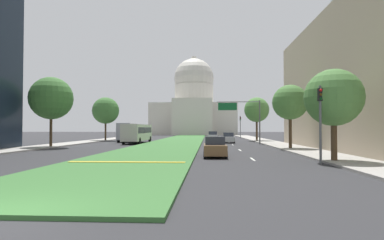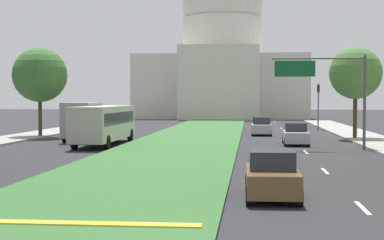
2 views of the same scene
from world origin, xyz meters
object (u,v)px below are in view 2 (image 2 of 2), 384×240
object	(u,v)px
traffic_light_far_right	(318,100)
street_tree_right_far	(355,73)
overhead_guide_sign	(329,82)
box_truck_delivery	(85,121)
city_bus	(104,122)
capitol_building	(222,59)
sedan_midblock	(295,134)
street_tree_left_far	(40,75)
sedan_distant	(262,127)
sedan_lead_stopped	(272,176)

from	to	relation	value
traffic_light_far_right	street_tree_right_far	distance (m)	16.29
overhead_guide_sign	box_truck_delivery	world-z (taller)	overhead_guide_sign
street_tree_right_far	city_bus	world-z (taller)	street_tree_right_far
overhead_guide_sign	street_tree_right_far	world-z (taller)	street_tree_right_far
street_tree_right_far	box_truck_delivery	distance (m)	23.35
traffic_light_far_right	overhead_guide_sign	world-z (taller)	overhead_guide_sign
traffic_light_far_right	city_bus	distance (m)	30.68
city_bus	capitol_building	bearing A→B (deg)	84.75
overhead_guide_sign	sedan_midblock	distance (m)	5.93
street_tree_right_far	city_bus	size ratio (longest dim) A/B	0.72
street_tree_left_far	sedan_distant	bearing A→B (deg)	14.61
sedan_lead_stopped	street_tree_right_far	bearing A→B (deg)	75.35
overhead_guide_sign	sedan_midblock	world-z (taller)	overhead_guide_sign
capitol_building	sedan_distant	size ratio (longest dim) A/B	6.88
capitol_building	sedan_lead_stopped	bearing A→B (deg)	-86.13
street_tree_right_far	city_bus	distance (m)	21.99
street_tree_left_far	sedan_distant	world-z (taller)	street_tree_left_far
street_tree_left_far	sedan_distant	distance (m)	21.24
sedan_lead_stopped	overhead_guide_sign	bearing A→B (deg)	77.52
street_tree_left_far	city_bus	bearing A→B (deg)	-46.13
sedan_distant	city_bus	size ratio (longest dim) A/B	0.39
street_tree_left_far	box_truck_delivery	xyz separation A→B (m)	(5.35, -4.40, -3.96)
capitol_building	sedan_distant	distance (m)	51.98
capitol_building	overhead_guide_sign	bearing A→B (deg)	-81.02
traffic_light_far_right	sedan_midblock	world-z (taller)	traffic_light_far_right
street_tree_right_far	overhead_guide_sign	bearing A→B (deg)	-108.79
street_tree_left_far	sedan_lead_stopped	xyz separation A→B (m)	(19.72, -31.36, -4.85)
city_bus	sedan_lead_stopped	bearing A→B (deg)	-62.97
sedan_lead_stopped	sedan_midblock	world-z (taller)	sedan_lead_stopped
sedan_lead_stopped	box_truck_delivery	xyz separation A→B (m)	(-14.37, 26.96, 0.88)
traffic_light_far_right	sedan_lead_stopped	xyz separation A→B (m)	(-6.85, -47.44, -2.52)
street_tree_right_far	sedan_midblock	xyz separation A→B (m)	(-5.54, -6.55, -4.91)
sedan_lead_stopped	sedan_midblock	distance (m)	24.97
capitol_building	sedan_distant	world-z (taller)	capitol_building
sedan_distant	street_tree_right_far	bearing A→B (deg)	-33.36
capitol_building	sedan_lead_stopped	world-z (taller)	capitol_building
traffic_light_far_right	street_tree_left_far	bearing A→B (deg)	-148.82
traffic_light_far_right	sedan_distant	world-z (taller)	traffic_light_far_right
street_tree_right_far	sedan_distant	world-z (taller)	street_tree_right_far
box_truck_delivery	city_bus	bearing A→B (deg)	-56.14
capitol_building	street_tree_right_far	xyz separation A→B (m)	(14.10, -55.89, -4.84)
overhead_guide_sign	city_bus	world-z (taller)	overhead_guide_sign
street_tree_right_far	box_truck_delivery	size ratio (longest dim) A/B	1.25
sedan_midblock	traffic_light_far_right	bearing A→B (deg)	79.51
capitol_building	street_tree_left_far	bearing A→B (deg)	-103.89
overhead_guide_sign	box_truck_delivery	bearing A→B (deg)	162.00
street_tree_left_far	box_truck_delivery	size ratio (longest dim) A/B	1.27
capitol_building	sedan_lead_stopped	xyz separation A→B (m)	(5.90, -87.26, -9.74)
traffic_light_far_right	sedan_lead_stopped	bearing A→B (deg)	-98.21
sedan_distant	traffic_light_far_right	bearing A→B (deg)	58.91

